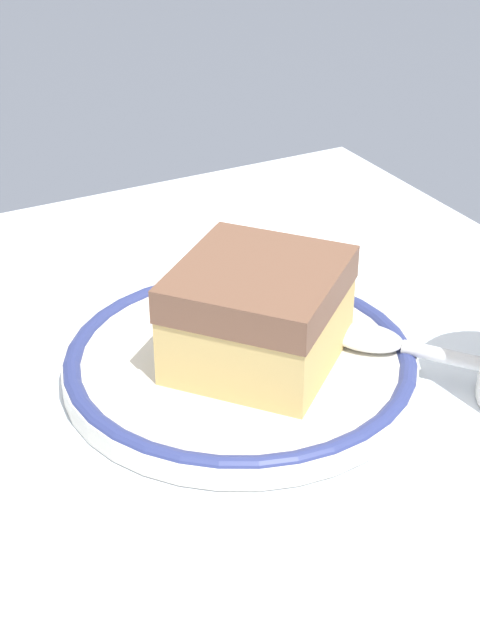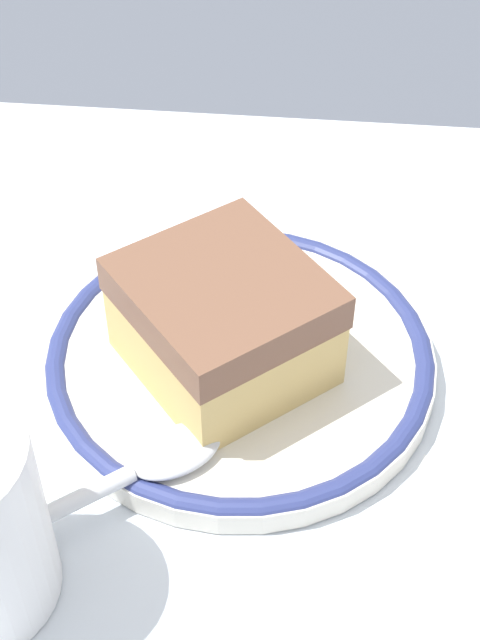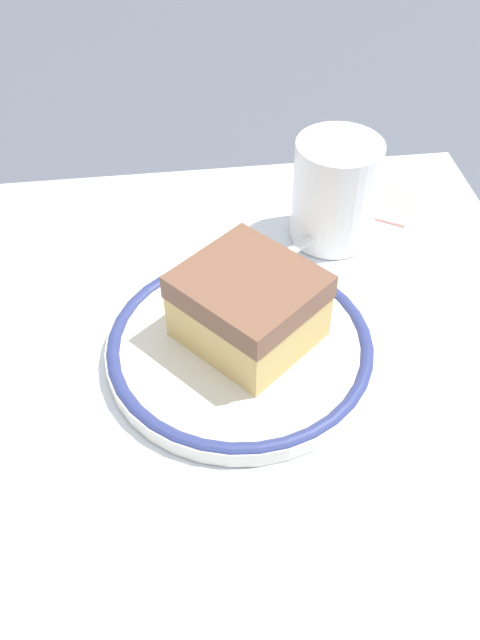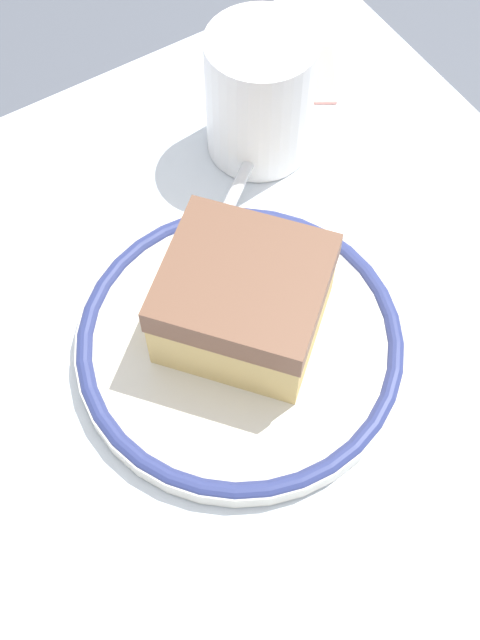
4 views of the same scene
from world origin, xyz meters
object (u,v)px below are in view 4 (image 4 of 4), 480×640
(spoon, at_px, (232,199))
(cup, at_px, (260,102))
(plate, at_px, (240,343))
(cake_slice, at_px, (244,300))
(sugar_packet, at_px, (312,72))

(spoon, relative_size, cup, 1.54)
(plate, distance_m, cake_slice, 0.03)
(sugar_packet, bearing_deg, cake_slice, 44.89)
(cake_slice, distance_m, cup, 0.13)
(spoon, height_order, cup, cup)
(cake_slice, height_order, cup, cup)
(plate, relative_size, spoon, 1.40)
(cake_slice, bearing_deg, spoon, -117.36)
(plate, xyz_separation_m, cake_slice, (-0.01, -0.01, 0.03))
(cake_slice, xyz_separation_m, cup, (-0.08, -0.11, -0.00))
(plate, bearing_deg, cup, -126.55)
(plate, relative_size, cup, 2.16)
(spoon, bearing_deg, plate, 60.97)
(plate, relative_size, sugar_packet, 3.40)
(cake_slice, relative_size, cup, 1.34)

